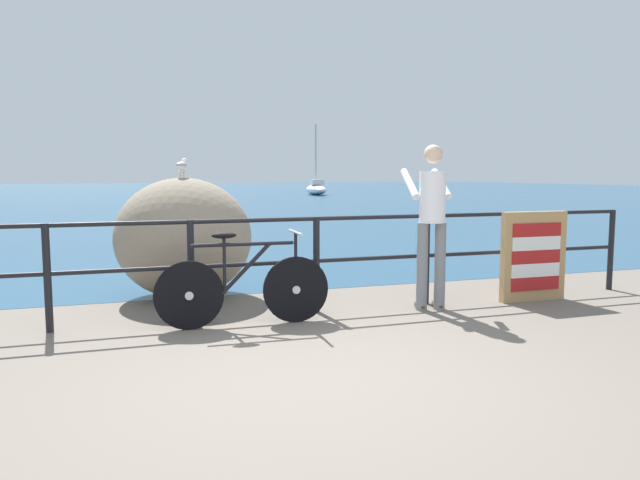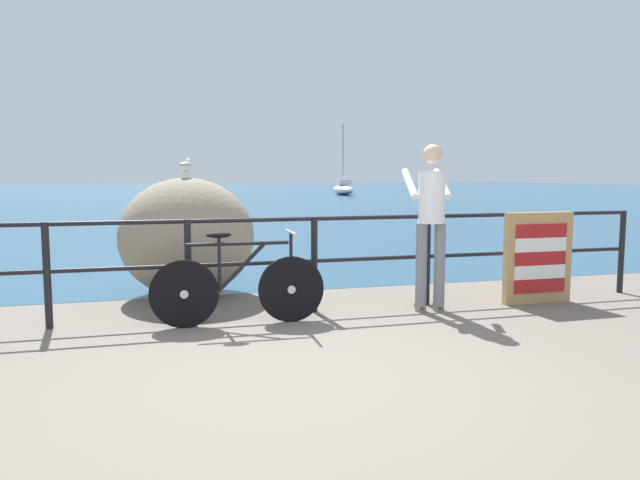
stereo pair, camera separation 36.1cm
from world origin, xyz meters
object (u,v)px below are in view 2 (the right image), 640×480
breakwater_boulder_main (187,237)px  sailboat (343,189)px  bicycle (239,286)px  person_at_railing (431,219)px  folded_deckchair_stack (538,258)px  seagull (186,166)px

breakwater_boulder_main → sailboat: size_ratio=0.33×
bicycle → person_at_railing: (2.06, 0.07, 0.60)m
person_at_railing → folded_deckchair_stack: 1.44m
person_at_railing → breakwater_boulder_main: size_ratio=1.11×
person_at_railing → sailboat: sailboat is taller
bicycle → breakwater_boulder_main: bearing=106.1°
breakwater_boulder_main → sailboat: 35.34m
person_at_railing → folded_deckchair_stack: person_at_railing is taller
folded_deckchair_stack → person_at_railing: bearing=-178.9°
person_at_railing → bicycle: bearing=102.1°
folded_deckchair_stack → sailboat: (8.75, 34.54, -0.10)m
bicycle → seagull: size_ratio=5.02×
folded_deckchair_stack → breakwater_boulder_main: bearing=158.5°
bicycle → person_at_railing: person_at_railing is taller
folded_deckchair_stack → breakwater_boulder_main: (-3.82, 1.51, 0.19)m
person_at_railing → breakwater_boulder_main: (-2.46, 1.53, -0.28)m
seagull → sailboat: sailboat is taller
sailboat → seagull: bearing=168.6°
breakwater_boulder_main → bicycle: bearing=-76.1°
sailboat → breakwater_boulder_main: bearing=168.6°
seagull → person_at_railing: bearing=-102.2°
seagull → bicycle: bearing=-146.0°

